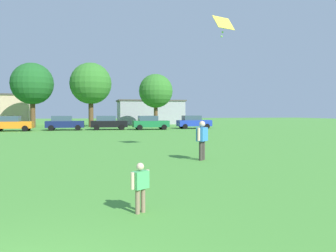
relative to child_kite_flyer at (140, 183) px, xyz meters
name	(u,v)px	position (x,y,z in m)	size (l,w,h in m)	color
ground_plane	(75,134)	(-2.50, 26.77, -0.63)	(160.00, 160.00, 0.00)	#4C9338
child_kite_flyer	(140,183)	(0.00, 0.00, 0.00)	(0.43, 0.35, 1.06)	#8C7259
adult_bystander	(202,137)	(3.76, 6.89, 0.40)	(0.62, 0.63, 1.73)	#3F3833
kite	(223,24)	(5.61, 9.02, 5.96)	(1.22, 0.85, 1.09)	yellow
parked_car_orange_0	(11,123)	(-9.59, 32.60, 0.23)	(4.30, 2.02, 1.68)	orange
parked_car_navy_1	(64,123)	(-4.03, 33.25, 0.23)	(4.30, 2.02, 1.68)	#141E4C
parked_car_black_2	(108,123)	(1.01, 33.14, 0.23)	(4.30, 2.02, 1.68)	black
parked_car_green_3	(150,123)	(5.96, 32.24, 0.23)	(4.30, 2.02, 1.68)	#196B38
parked_car_blue_4	(193,122)	(11.86, 33.53, 0.23)	(4.30, 2.02, 1.68)	#1E38AD
tree_left	(32,84)	(-8.78, 41.40, 5.36)	(5.69, 5.69, 8.87)	brown
tree_right	(91,84)	(-0.98, 41.23, 5.53)	(5.85, 5.85, 9.12)	brown
tree_far_right	(156,91)	(8.22, 40.17, 4.54)	(4.91, 4.91, 7.66)	brown
house_left	(150,112)	(9.38, 51.40, 1.51)	(11.71, 7.12, 4.26)	#9999A3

